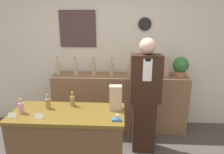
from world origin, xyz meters
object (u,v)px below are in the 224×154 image
at_px(potted_plant, 181,66).
at_px(shopkeeper, 145,97).
at_px(tape_dispenser, 117,119).
at_px(paper_bag, 116,98).

bearing_deg(potted_plant, shopkeeper, -137.59).
bearing_deg(potted_plant, tape_dispenser, -126.03).
height_order(shopkeeper, tape_dispenser, shopkeeper).
bearing_deg(tape_dispenser, shopkeeper, 64.95).
xyz_separation_m(potted_plant, paper_bag, (-1.05, -1.12, -0.14)).
distance_m(shopkeeper, potted_plant, 0.93).
relative_size(shopkeeper, potted_plant, 5.14).
xyz_separation_m(paper_bag, tape_dispenser, (0.02, -0.28, -0.12)).
distance_m(potted_plant, tape_dispenser, 1.76).
distance_m(paper_bag, tape_dispenser, 0.31).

